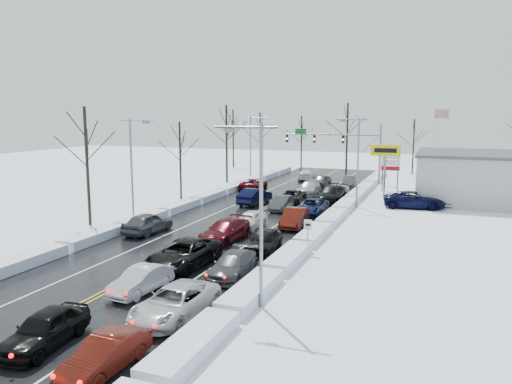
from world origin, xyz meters
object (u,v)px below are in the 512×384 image
at_px(traffic_signal_mast, 343,142).
at_px(flagpole, 434,140).
at_px(oncoming_car_0, 255,204).
at_px(tires_plus_sign, 385,154).
at_px(queued_car_0, 46,346).

height_order(traffic_signal_mast, flagpole, flagpole).
bearing_deg(flagpole, oncoming_car_0, -127.56).
xyz_separation_m(tires_plus_sign, queued_car_0, (-8.81, -41.08, -4.99)).
xyz_separation_m(tires_plus_sign, oncoming_car_0, (-12.25, -8.00, -4.99)).
xyz_separation_m(traffic_signal_mast, flagpole, (11.72, 2.01, 0.45)).
relative_size(tires_plus_sign, oncoming_car_0, 1.17).
bearing_deg(flagpole, traffic_signal_mast, -170.27).
relative_size(flagpole, oncoming_car_0, 1.94).
bearing_deg(oncoming_car_0, flagpole, -122.28).
distance_m(traffic_signal_mast, tires_plus_sign, 13.92).
relative_size(traffic_signal_mast, tires_plus_sign, 2.21).
bearing_deg(flagpole, queued_car_0, -103.75).
xyz_separation_m(flagpole, queued_car_0, (-13.48, -55.08, -5.93)).
height_order(queued_car_0, oncoming_car_0, oncoming_car_0).
bearing_deg(traffic_signal_mast, tires_plus_sign, -59.54).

